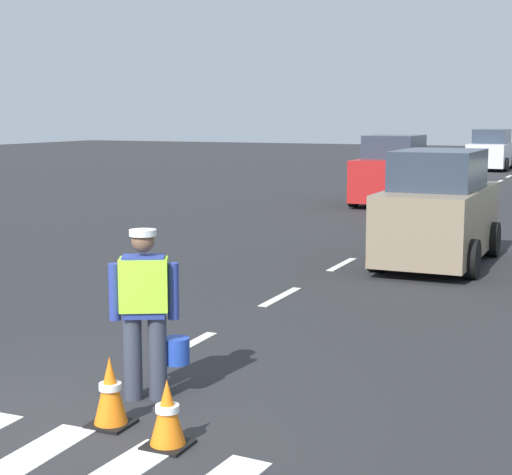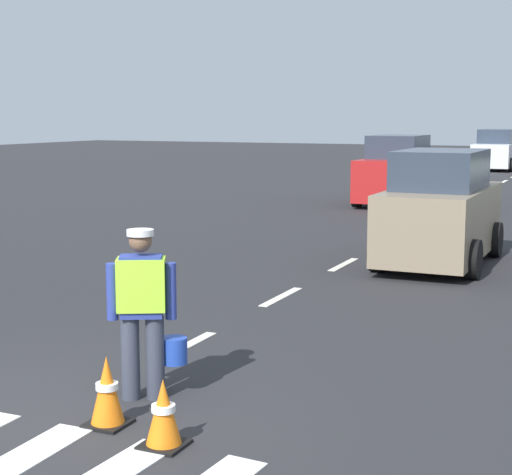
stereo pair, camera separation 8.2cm
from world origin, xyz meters
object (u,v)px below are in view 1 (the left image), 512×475
Objects in this scene: road_worker at (147,305)px; traffic_cone_near at (110,392)px; car_oncoming_third at (491,151)px; car_outgoing_ahead at (438,212)px; car_oncoming_second at (393,172)px; traffic_cone_far at (167,414)px.

traffic_cone_near is (0.07, -0.76, -0.62)m from road_worker.
traffic_cone_near is 36.99m from car_oncoming_third.
car_outgoing_ahead reaches higher than car_oncoming_third.
traffic_cone_near is 19.20m from car_oncoming_second.
car_oncoming_second is (-2.41, 19.04, 0.67)m from traffic_cone_near.
car_oncoming_third is at bearing 88.88° from car_oncoming_second.
traffic_cone_far is (0.70, -0.21, -0.03)m from traffic_cone_near.
car_outgoing_ahead is at bearing 82.97° from road_worker.
traffic_cone_near is at bearing -86.80° from car_oncoming_third.
car_oncoming_third is at bearing 93.15° from road_worker.
car_oncoming_second is at bearing -91.12° from car_oncoming_third.
car_oncoming_second is at bearing 97.30° from road_worker.
car_oncoming_third is (-2.06, 36.92, 0.62)m from traffic_cone_near.
car_outgoing_ahead is (1.05, 8.52, 0.05)m from road_worker.
car_outgoing_ahead is 27.81m from car_oncoming_third.
road_worker is 2.62× the size of traffic_cone_near.
road_worker is 0.39× the size of car_oncoming_third.
car_outgoing_ahead is at bearing 88.32° from traffic_cone_far.
car_oncoming_second is at bearing 97.23° from traffic_cone_near.
car_outgoing_ahead is 10.33m from car_oncoming_second.
traffic_cone_near is at bearing -82.77° from car_oncoming_second.
road_worker is 18.43m from car_oncoming_second.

